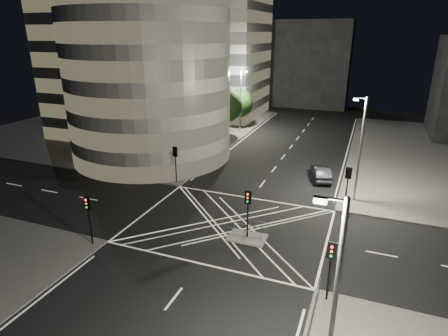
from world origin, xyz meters
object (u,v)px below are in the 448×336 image
at_px(traffic_signal_nr, 331,261).
at_px(street_lamp_left_far, 241,99).
at_px(central_island, 247,238).
at_px(street_lamp_left_near, 191,123).
at_px(traffic_signal_fl, 175,158).
at_px(sedan, 321,173).
at_px(traffic_signal_nl, 88,211).
at_px(traffic_signal_fr, 348,180).
at_px(street_lamp_right_near, 333,305).
at_px(street_lamp_right_far, 360,147).
at_px(traffic_signal_island, 248,205).

relative_size(traffic_signal_nr, street_lamp_left_far, 0.40).
height_order(central_island, street_lamp_left_near, street_lamp_left_near).
xyz_separation_m(central_island, street_lamp_left_near, (-11.44, 13.50, 5.47)).
xyz_separation_m(traffic_signal_fl, street_lamp_left_near, (-0.64, 5.20, 2.63)).
xyz_separation_m(street_lamp_left_far, sedan, (15.09, -16.38, -4.75)).
xyz_separation_m(traffic_signal_nl, traffic_signal_fr, (17.60, 13.60, 0.00)).
relative_size(street_lamp_right_near, sedan, 2.09).
height_order(traffic_signal_nl, traffic_signal_fr, same).
bearing_deg(traffic_signal_nr, central_island, 142.07).
distance_m(street_lamp_right_far, street_lamp_right_near, 23.00).
bearing_deg(traffic_signal_nl, traffic_signal_fr, 37.69).
relative_size(traffic_signal_fl, street_lamp_right_near, 0.40).
bearing_deg(central_island, sedan, 76.43).
height_order(traffic_signal_island, sedan, traffic_signal_island).
bearing_deg(street_lamp_right_near, street_lamp_right_far, 90.00).
height_order(central_island, street_lamp_right_far, street_lamp_right_far).
xyz_separation_m(central_island, street_lamp_right_far, (7.44, 10.50, 5.47)).
distance_m(street_lamp_right_near, sedan, 28.28).
distance_m(traffic_signal_fl, traffic_signal_nl, 13.60).
xyz_separation_m(street_lamp_left_far, street_lamp_right_far, (18.87, -21.00, 0.00)).
distance_m(central_island, traffic_signal_fl, 13.91).
bearing_deg(street_lamp_left_far, traffic_signal_nl, -89.01).
bearing_deg(traffic_signal_fl, street_lamp_right_far, 6.88).
relative_size(central_island, traffic_signal_fl, 0.75).
xyz_separation_m(traffic_signal_nl, street_lamp_left_far, (-0.64, 36.80, 2.63)).
bearing_deg(central_island, traffic_signal_fl, 142.46).
relative_size(central_island, street_lamp_left_near, 0.30).
bearing_deg(traffic_signal_nl, street_lamp_left_near, 91.94).
bearing_deg(traffic_signal_nr, street_lamp_right_near, -84.96).
distance_m(traffic_signal_fr, traffic_signal_island, 10.73).
relative_size(traffic_signal_nl, traffic_signal_nr, 1.00).
bearing_deg(traffic_signal_nl, street_lamp_right_near, -21.55).
xyz_separation_m(traffic_signal_nr, street_lamp_right_near, (0.64, -7.20, 2.63)).
bearing_deg(street_lamp_right_near, street_lamp_left_near, 125.97).
bearing_deg(street_lamp_right_far, central_island, -125.30).
bearing_deg(street_lamp_left_near, traffic_signal_nl, -88.06).
distance_m(traffic_signal_fr, street_lamp_left_near, 19.14).
height_order(traffic_signal_nr, street_lamp_left_near, street_lamp_left_near).
bearing_deg(traffic_signal_island, street_lamp_left_near, 130.27).
relative_size(traffic_signal_fr, street_lamp_left_far, 0.40).
bearing_deg(traffic_signal_nl, street_lamp_right_far, 40.91).
distance_m(traffic_signal_island, street_lamp_right_near, 14.78).
xyz_separation_m(street_lamp_left_near, sedan, (15.09, 1.62, -4.75)).
height_order(traffic_signal_fl, traffic_signal_nr, same).
bearing_deg(traffic_signal_fl, traffic_signal_island, -37.54).
xyz_separation_m(central_island, traffic_signal_fl, (-10.80, 8.30, 2.84)).
bearing_deg(central_island, street_lamp_right_far, 54.70).
xyz_separation_m(central_island, traffic_signal_fr, (6.80, 8.30, 2.84)).
height_order(traffic_signal_nr, traffic_signal_island, same).
relative_size(traffic_signal_fl, street_lamp_right_far, 0.40).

